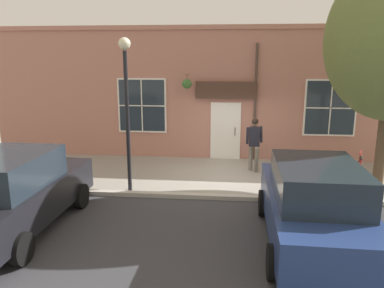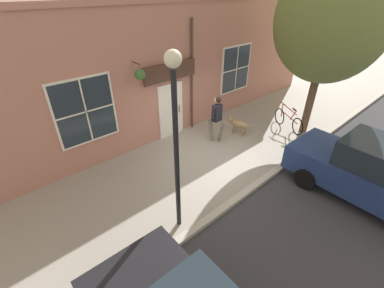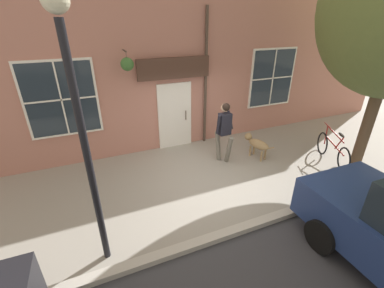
% 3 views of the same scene
% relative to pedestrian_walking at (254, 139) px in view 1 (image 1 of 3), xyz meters
% --- Properties ---
extents(ground_plane, '(90.00, 90.00, 0.00)m').
position_rel_pedestrian_walking_xyz_m(ground_plane, '(0.66, -0.81, -1.09)').
color(ground_plane, gray).
extents(curb_and_road, '(10.10, 28.00, 0.12)m').
position_rel_pedestrian_walking_xyz_m(curb_and_road, '(6.51, -0.81, -1.07)').
color(curb_and_road, '#B2ADA3').
rests_on(curb_and_road, ground_plane).
extents(storefront_facade, '(0.95, 18.00, 4.81)m').
position_rel_pedestrian_walking_xyz_m(storefront_facade, '(-1.68, -0.81, 1.32)').
color(storefront_facade, '#B27566').
rests_on(storefront_facade, ground_plane).
extents(pedestrian_walking, '(0.66, 0.55, 1.79)m').
position_rel_pedestrian_walking_xyz_m(pedestrian_walking, '(0.00, 0.00, 0.00)').
color(pedestrian_walking, '#6B665B').
rests_on(pedestrian_walking, ground_plane).
extents(dog_on_leash, '(1.10, 0.47, 0.70)m').
position_rel_pedestrian_walking_xyz_m(dog_on_leash, '(0.20, 1.04, -0.63)').
color(dog_on_leash, '#997A51').
rests_on(dog_on_leash, ground_plane).
extents(leaning_bicycle, '(1.64, 0.66, 1.01)m').
position_rel_pedestrian_walking_xyz_m(leaning_bicycle, '(1.28, 2.96, -0.71)').
color(leaning_bicycle, black).
rests_on(leaning_bicycle, ground_plane).
extents(parked_car_nearest_curb, '(4.34, 2.01, 1.75)m').
position_rel_pedestrian_walking_xyz_m(parked_car_nearest_curb, '(4.95, -5.40, -0.21)').
color(parked_car_nearest_curb, black).
rests_on(parked_car_nearest_curb, ground_plane).
extents(parked_car_mid_block, '(4.34, 2.01, 1.75)m').
position_rel_pedestrian_walking_xyz_m(parked_car_mid_block, '(5.00, 0.85, -0.21)').
color(parked_car_mid_block, navy).
rests_on(parked_car_mid_block, ground_plane).
extents(street_lamp, '(0.32, 0.32, 4.21)m').
position_rel_pedestrian_walking_xyz_m(street_lamp, '(2.21, -3.61, 1.72)').
color(street_lamp, black).
rests_on(street_lamp, ground_plane).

